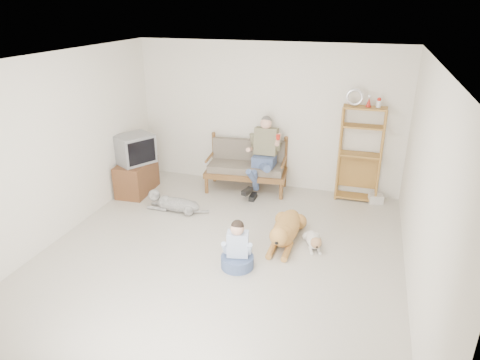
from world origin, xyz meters
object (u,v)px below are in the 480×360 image
(golden_retriever, at_px, (285,230))
(tv_stand, at_px, (137,177))
(loveseat, at_px, (247,165))
(etagere, at_px, (360,153))

(golden_retriever, bearing_deg, tv_stand, 163.03)
(loveseat, relative_size, golden_retriever, 1.02)
(loveseat, relative_size, tv_stand, 1.68)
(tv_stand, xyz_separation_m, golden_retriever, (3.03, -0.96, -0.11))
(loveseat, xyz_separation_m, golden_retriever, (1.09, -1.72, -0.30))
(loveseat, distance_m, tv_stand, 2.09)
(etagere, bearing_deg, loveseat, -176.43)
(golden_retriever, bearing_deg, etagere, 63.96)
(loveseat, bearing_deg, tv_stand, -164.16)
(etagere, xyz_separation_m, golden_retriever, (-0.93, -1.85, -0.69))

